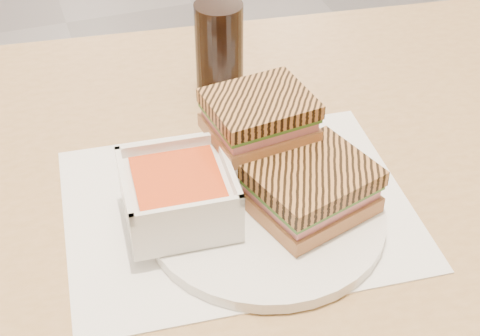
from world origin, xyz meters
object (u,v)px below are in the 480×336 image
object	(u,v)px
main_table	(289,219)
soup_bowl	(179,196)
cola_glass	(219,52)
plate	(266,217)
panini_lower	(312,188)

from	to	relation	value
main_table	soup_bowl	distance (m)	0.24
cola_glass	main_table	bearing A→B (deg)	-73.06
plate	cola_glass	distance (m)	0.27
main_table	cola_glass	size ratio (longest dim) A/B	9.39
plate	panini_lower	world-z (taller)	panini_lower
main_table	plate	size ratio (longest dim) A/B	4.90
panini_lower	soup_bowl	bearing A→B (deg)	165.71
panini_lower	cola_glass	xyz separation A→B (m)	(-0.02, 0.27, 0.02)
main_table	cola_glass	bearing A→B (deg)	106.94
main_table	panini_lower	world-z (taller)	panini_lower
plate	soup_bowl	size ratio (longest dim) A/B	2.11
main_table	soup_bowl	bearing A→B (deg)	-153.86
plate	soup_bowl	bearing A→B (deg)	164.32
main_table	cola_glass	distance (m)	0.24
panini_lower	cola_glass	world-z (taller)	cola_glass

